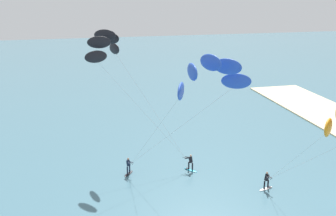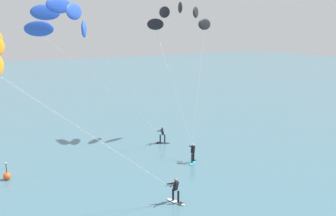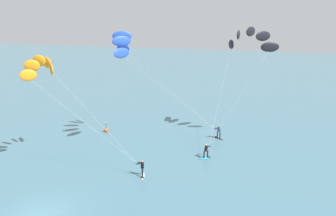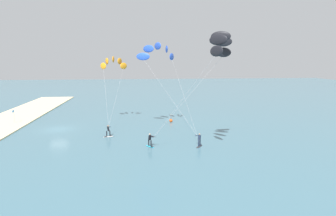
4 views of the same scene
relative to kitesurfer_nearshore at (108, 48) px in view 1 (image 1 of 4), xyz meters
name	(u,v)px [view 1 (image 1 of 4)]	position (x,y,z in m)	size (l,w,h in m)	color
kitesurfer_nearshore	(108,48)	(0.00, 0.00, 0.00)	(7.53, 10.22, 13.56)	#23ADD1
kitesurfer_mid_water	(206,79)	(-13.07, -5.33, -0.36)	(13.29, 8.14, 13.18)	#333338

